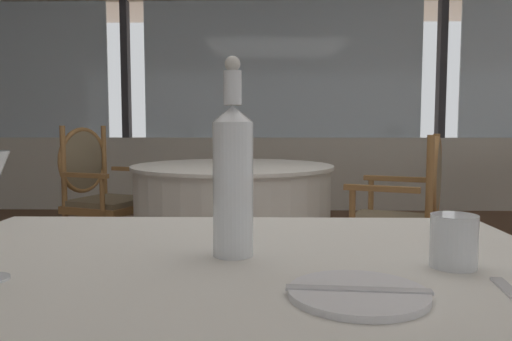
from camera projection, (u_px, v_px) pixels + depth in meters
The scene contains 8 objects.
window_wall_far at pixel (282, 119), 5.84m from camera, with size 11.56×0.14×2.67m.
side_plate at pixel (358, 293), 0.69m from camera, with size 0.19×0.19×0.01m, color white.
butter_knife at pixel (358, 290), 0.69m from camera, with size 0.20×0.02×0.00m, color silver.
water_bottle at pixel (233, 176), 0.90m from camera, with size 0.07×0.07×0.36m.
water_tumbler at pixel (454, 241), 0.83m from camera, with size 0.08×0.08×0.09m, color white.
background_table_0 at pixel (233, 225), 3.07m from camera, with size 1.22×1.22×0.75m.
dining_chair_0_0 at pixel (98, 186), 3.47m from camera, with size 0.60×0.64×0.99m.
dining_chair_0_1 at pixel (409, 208), 2.64m from camera, with size 0.60×0.64×0.94m.
Camera 1 is at (-0.19, -1.79, 0.98)m, focal length 35.09 mm.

